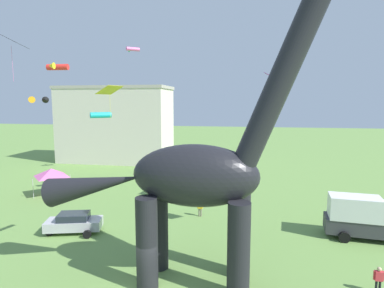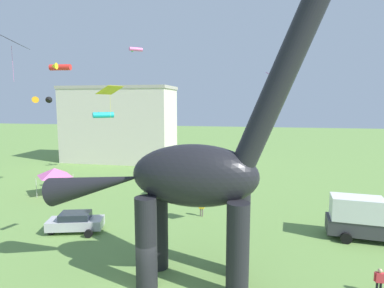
# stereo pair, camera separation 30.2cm
# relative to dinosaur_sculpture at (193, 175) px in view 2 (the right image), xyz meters

# --- Properties ---
(dinosaur_sculpture) EXTENTS (16.30, 3.45, 17.03)m
(dinosaur_sculpture) POSITION_rel_dinosaur_sculpture_xyz_m (0.00, 0.00, 0.00)
(dinosaur_sculpture) COLOR black
(dinosaur_sculpture) RESTS_ON ground_plane
(parked_sedan_left) EXTENTS (4.52, 2.82, 1.55)m
(parked_sedan_left) POSITION_rel_dinosaur_sculpture_xyz_m (-10.38, 5.19, -5.35)
(parked_sedan_left) COLOR #B7B7BC
(parked_sedan_left) RESTS_ON ground_plane
(parked_box_truck) EXTENTS (5.80, 2.70, 3.20)m
(parked_box_truck) POSITION_rel_dinosaur_sculpture_xyz_m (11.53, 7.89, -4.51)
(parked_box_truck) COLOR #38383D
(parked_box_truck) RESTS_ON ground_plane
(person_photographer) EXTENTS (0.55, 0.24, 1.46)m
(person_photographer) POSITION_rel_dinosaur_sculpture_xyz_m (-1.18, 10.42, -5.28)
(person_photographer) COLOR #6B6056
(person_photographer) RESTS_ON ground_plane
(person_vendor_side) EXTENTS (0.55, 0.24, 1.48)m
(person_vendor_side) POSITION_rel_dinosaur_sculpture_xyz_m (9.90, 0.49, -5.26)
(person_vendor_side) COLOR black
(person_vendor_side) RESTS_ON ground_plane
(festival_canopy_tent) EXTENTS (3.15, 3.15, 3.00)m
(festival_canopy_tent) POSITION_rel_dinosaur_sculpture_xyz_m (-18.03, 14.06, -3.61)
(festival_canopy_tent) COLOR #B2B2B7
(festival_canopy_tent) RESTS_ON ground_plane
(kite_mid_right) EXTENTS (2.16, 2.24, 0.63)m
(kite_mid_right) POSITION_rel_dinosaur_sculpture_xyz_m (-12.55, 14.89, 2.63)
(kite_mid_right) COLOR #19B2B7
(kite_trailing) EXTENTS (1.31, 1.76, 0.56)m
(kite_trailing) POSITION_rel_dinosaur_sculpture_xyz_m (4.72, 11.96, 6.23)
(kite_trailing) COLOR purple
(kite_high_right) EXTENTS (1.31, 1.64, 1.90)m
(kite_high_right) POSITION_rel_dinosaur_sculpture_xyz_m (-5.14, 0.92, 4.67)
(kite_high_right) COLOR yellow
(kite_near_low) EXTENTS (1.94, 1.67, 0.56)m
(kite_near_low) POSITION_rel_dinosaur_sculpture_xyz_m (-13.72, 9.20, 7.04)
(kite_near_low) COLOR red
(kite_high_left) EXTENTS (1.60, 1.92, 2.18)m
(kite_high_left) POSITION_rel_dinosaur_sculpture_xyz_m (-7.96, -3.40, 6.82)
(kite_high_left) COLOR black
(kite_far_right) EXTENTS (1.95, 1.67, 0.52)m
(kite_far_right) POSITION_rel_dinosaur_sculpture_xyz_m (2.41, 7.69, -0.11)
(kite_far_right) COLOR green
(kite_mid_center) EXTENTS (1.73, 1.77, 0.50)m
(kite_mid_center) POSITION_rel_dinosaur_sculpture_xyz_m (-11.82, 23.11, 10.65)
(kite_mid_center) COLOR pink
(kite_far_left) EXTENTS (2.60, 2.48, 0.73)m
(kite_far_left) POSITION_rel_dinosaur_sculpture_xyz_m (-20.45, 15.38, 4.25)
(kite_far_left) COLOR orange
(background_building_block) EXTENTS (18.67, 8.62, 12.80)m
(background_building_block) POSITION_rel_dinosaur_sculpture_xyz_m (-19.49, 35.19, 0.25)
(background_building_block) COLOR beige
(background_building_block) RESTS_ON ground_plane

